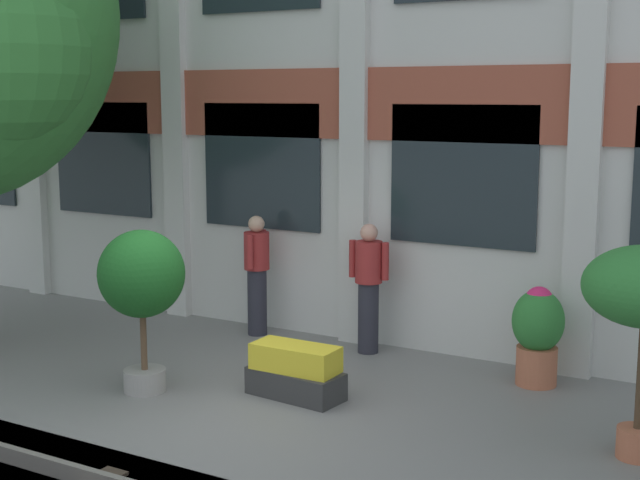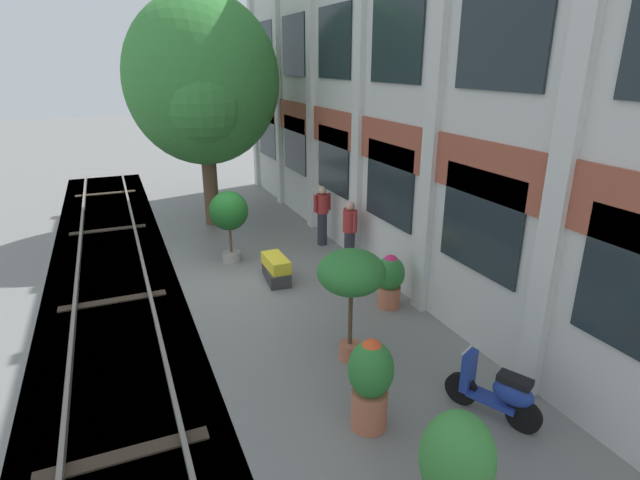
{
  "view_description": "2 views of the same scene",
  "coord_description": "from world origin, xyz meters",
  "px_view_note": "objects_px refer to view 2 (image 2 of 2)",
  "views": [
    {
      "loc": [
        5.32,
        -7.06,
        3.22
      ],
      "look_at": [
        0.32,
        1.56,
        1.58
      ],
      "focal_mm": 50.0,
      "sensor_mm": 36.0,
      "label": 1
    },
    {
      "loc": [
        10.46,
        -2.39,
        4.71
      ],
      "look_at": [
        1.2,
        1.53,
        1.1
      ],
      "focal_mm": 28.0,
      "sensor_mm": 36.0,
      "label": 2
    }
  ],
  "objects_px": {
    "potted_plant_stone_basin": "(390,278)",
    "scooter_near_curb": "(498,392)",
    "resident_watching_tracks": "(322,214)",
    "broadleaf_tree": "(203,85)",
    "potted_plant_terracotta_small": "(229,214)",
    "potted_plant_square_trough": "(276,269)",
    "potted_plant_ribbed_drum": "(456,467)",
    "potted_plant_tall_urn": "(351,276)",
    "resident_by_doorway": "(350,232)",
    "potted_plant_fluted_column": "(370,379)"
  },
  "relations": [
    {
      "from": "potted_plant_fluted_column",
      "to": "potted_plant_terracotta_small",
      "type": "xyz_separation_m",
      "value": [
        -6.62,
        -0.32,
        0.49
      ]
    },
    {
      "from": "potted_plant_stone_basin",
      "to": "scooter_near_curb",
      "type": "xyz_separation_m",
      "value": [
        3.53,
        -0.37,
        -0.19
      ]
    },
    {
      "from": "potted_plant_ribbed_drum",
      "to": "potted_plant_tall_urn",
      "type": "xyz_separation_m",
      "value": [
        -3.35,
        0.46,
        0.67
      ]
    },
    {
      "from": "broadleaf_tree",
      "to": "potted_plant_fluted_column",
      "type": "xyz_separation_m",
      "value": [
        9.89,
        0.11,
        -3.34
      ]
    },
    {
      "from": "potted_plant_fluted_column",
      "to": "potted_plant_tall_urn",
      "type": "distance_m",
      "value": 1.84
    },
    {
      "from": "resident_watching_tracks",
      "to": "potted_plant_terracotta_small",
      "type": "bearing_deg",
      "value": 85.06
    },
    {
      "from": "potted_plant_square_trough",
      "to": "potted_plant_ribbed_drum",
      "type": "relative_size",
      "value": 0.74
    },
    {
      "from": "potted_plant_square_trough",
      "to": "potted_plant_tall_urn",
      "type": "distance_m",
      "value": 3.71
    },
    {
      "from": "resident_by_doorway",
      "to": "resident_watching_tracks",
      "type": "height_order",
      "value": "resident_by_doorway"
    },
    {
      "from": "scooter_near_curb",
      "to": "resident_watching_tracks",
      "type": "relative_size",
      "value": 0.79
    },
    {
      "from": "potted_plant_square_trough",
      "to": "potted_plant_ribbed_drum",
      "type": "bearing_deg",
      "value": -2.65
    },
    {
      "from": "potted_plant_tall_urn",
      "to": "scooter_near_curb",
      "type": "distance_m",
      "value": 2.69
    },
    {
      "from": "broadleaf_tree",
      "to": "potted_plant_stone_basin",
      "type": "distance_m",
      "value": 8.03
    },
    {
      "from": "potted_plant_tall_urn",
      "to": "potted_plant_stone_basin",
      "type": "distance_m",
      "value": 2.27
    },
    {
      "from": "potted_plant_fluted_column",
      "to": "scooter_near_curb",
      "type": "relative_size",
      "value": 1.05
    },
    {
      "from": "potted_plant_square_trough",
      "to": "potted_plant_fluted_column",
      "type": "xyz_separation_m",
      "value": [
        5.09,
        -0.35,
        0.48
      ]
    },
    {
      "from": "potted_plant_terracotta_small",
      "to": "potted_plant_stone_basin",
      "type": "bearing_deg",
      "value": 33.09
    },
    {
      "from": "potted_plant_square_trough",
      "to": "potted_plant_stone_basin",
      "type": "bearing_deg",
      "value": 38.91
    },
    {
      "from": "potted_plant_ribbed_drum",
      "to": "resident_by_doorway",
      "type": "height_order",
      "value": "resident_by_doorway"
    },
    {
      "from": "potted_plant_fluted_column",
      "to": "potted_plant_terracotta_small",
      "type": "height_order",
      "value": "potted_plant_terracotta_small"
    },
    {
      "from": "potted_plant_square_trough",
      "to": "resident_watching_tracks",
      "type": "relative_size",
      "value": 0.67
    },
    {
      "from": "potted_plant_terracotta_small",
      "to": "resident_by_doorway",
      "type": "relative_size",
      "value": 1.09
    },
    {
      "from": "resident_by_doorway",
      "to": "resident_watching_tracks",
      "type": "distance_m",
      "value": 1.69
    },
    {
      "from": "broadleaf_tree",
      "to": "potted_plant_terracotta_small",
      "type": "bearing_deg",
      "value": -3.57
    },
    {
      "from": "potted_plant_tall_urn",
      "to": "resident_watching_tracks",
      "type": "height_order",
      "value": "potted_plant_tall_urn"
    },
    {
      "from": "potted_plant_square_trough",
      "to": "potted_plant_ribbed_drum",
      "type": "distance_m",
      "value": 6.88
    },
    {
      "from": "potted_plant_fluted_column",
      "to": "potted_plant_terracotta_small",
      "type": "relative_size",
      "value": 0.75
    },
    {
      "from": "potted_plant_tall_urn",
      "to": "potted_plant_ribbed_drum",
      "type": "bearing_deg",
      "value": -7.79
    },
    {
      "from": "scooter_near_curb",
      "to": "potted_plant_fluted_column",
      "type": "bearing_deg",
      "value": 45.98
    },
    {
      "from": "broadleaf_tree",
      "to": "potted_plant_terracotta_small",
      "type": "xyz_separation_m",
      "value": [
        3.27,
        -0.2,
        -2.85
      ]
    },
    {
      "from": "potted_plant_fluted_column",
      "to": "scooter_near_curb",
      "type": "height_order",
      "value": "potted_plant_fluted_column"
    },
    {
      "from": "potted_plant_terracotta_small",
      "to": "resident_watching_tracks",
      "type": "bearing_deg",
      "value": 95.54
    },
    {
      "from": "potted_plant_terracotta_small",
      "to": "potted_plant_tall_urn",
      "type": "xyz_separation_m",
      "value": [
        5.02,
        0.81,
        0.27
      ]
    },
    {
      "from": "potted_plant_square_trough",
      "to": "resident_by_doorway",
      "type": "bearing_deg",
      "value": 92.78
    },
    {
      "from": "potted_plant_stone_basin",
      "to": "resident_by_doorway",
      "type": "bearing_deg",
      "value": 175.23
    },
    {
      "from": "potted_plant_tall_urn",
      "to": "resident_by_doorway",
      "type": "xyz_separation_m",
      "value": [
        -3.59,
        1.75,
        -0.63
      ]
    },
    {
      "from": "potted_plant_ribbed_drum",
      "to": "potted_plant_stone_basin",
      "type": "distance_m",
      "value": 5.15
    },
    {
      "from": "potted_plant_tall_urn",
      "to": "broadleaf_tree",
      "type": "bearing_deg",
      "value": -175.82
    },
    {
      "from": "scooter_near_curb",
      "to": "resident_watching_tracks",
      "type": "height_order",
      "value": "resident_watching_tracks"
    },
    {
      "from": "resident_watching_tracks",
      "to": "potted_plant_fluted_column",
      "type": "bearing_deg",
      "value": 151.38
    },
    {
      "from": "potted_plant_tall_urn",
      "to": "resident_watching_tracks",
      "type": "xyz_separation_m",
      "value": [
        -5.27,
        1.76,
        -0.64
      ]
    },
    {
      "from": "scooter_near_curb",
      "to": "resident_watching_tracks",
      "type": "distance_m",
      "value": 7.45
    },
    {
      "from": "potted_plant_tall_urn",
      "to": "potted_plant_stone_basin",
      "type": "xyz_separation_m",
      "value": [
        -1.38,
        1.57,
        -0.89
      ]
    },
    {
      "from": "resident_by_doorway",
      "to": "potted_plant_terracotta_small",
      "type": "bearing_deg",
      "value": -33.58
    },
    {
      "from": "potted_plant_square_trough",
      "to": "potted_plant_ribbed_drum",
      "type": "xyz_separation_m",
      "value": [
        6.85,
        -0.32,
        0.57
      ]
    },
    {
      "from": "potted_plant_terracotta_small",
      "to": "resident_watching_tracks",
      "type": "height_order",
      "value": "potted_plant_terracotta_small"
    },
    {
      "from": "potted_plant_ribbed_drum",
      "to": "potted_plant_tall_urn",
      "type": "height_order",
      "value": "potted_plant_tall_urn"
    },
    {
      "from": "broadleaf_tree",
      "to": "potted_plant_terracotta_small",
      "type": "relative_size",
      "value": 3.67
    },
    {
      "from": "broadleaf_tree",
      "to": "resident_watching_tracks",
      "type": "relative_size",
      "value": 4.04
    },
    {
      "from": "broadleaf_tree",
      "to": "potted_plant_square_trough",
      "type": "bearing_deg",
      "value": 5.52
    }
  ]
}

